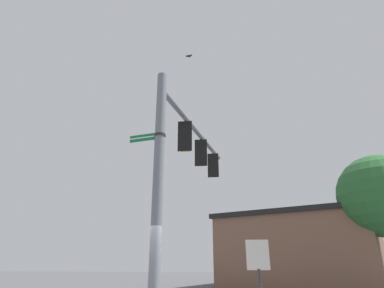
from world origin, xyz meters
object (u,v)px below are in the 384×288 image
(historical_marker, at_px, (259,269))
(street_name_sign, at_px, (153,136))
(traffic_light_nearest_pole, at_px, (186,138))
(traffic_light_mid_inner, at_px, (201,154))
(traffic_light_mid_outer, at_px, (213,166))
(bird_flying, at_px, (189,56))

(historical_marker, bearing_deg, street_name_sign, -175.78)
(traffic_light_nearest_pole, height_order, traffic_light_mid_inner, same)
(traffic_light_mid_inner, distance_m, traffic_light_mid_outer, 2.02)
(street_name_sign, bearing_deg, traffic_light_mid_inner, 75.67)
(bird_flying, bearing_deg, street_name_sign, -105.92)
(traffic_light_mid_inner, bearing_deg, historical_marker, -64.67)
(traffic_light_nearest_pole, distance_m, traffic_light_mid_outer, 4.04)
(traffic_light_mid_inner, relative_size, bird_flying, 4.31)
(traffic_light_mid_outer, relative_size, historical_marker, 0.62)
(traffic_light_mid_inner, height_order, traffic_light_mid_outer, same)
(traffic_light_mid_inner, bearing_deg, traffic_light_nearest_pole, -101.37)
(traffic_light_mid_inner, xyz_separation_m, traffic_light_mid_outer, (0.40, 1.98, 0.00))
(traffic_light_mid_outer, bearing_deg, street_name_sign, -103.39)
(traffic_light_nearest_pole, bearing_deg, bird_flying, 80.52)
(traffic_light_mid_outer, bearing_deg, bird_flying, -101.56)
(traffic_light_nearest_pole, bearing_deg, street_name_sign, -106.92)
(traffic_light_mid_outer, relative_size, street_name_sign, 1.09)
(traffic_light_mid_outer, distance_m, historical_marker, 7.67)
(traffic_light_mid_outer, height_order, historical_marker, traffic_light_mid_outer)
(traffic_light_nearest_pole, distance_m, bird_flying, 4.05)
(traffic_light_nearest_pole, height_order, historical_marker, traffic_light_nearest_pole)
(traffic_light_mid_inner, relative_size, street_name_sign, 1.09)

